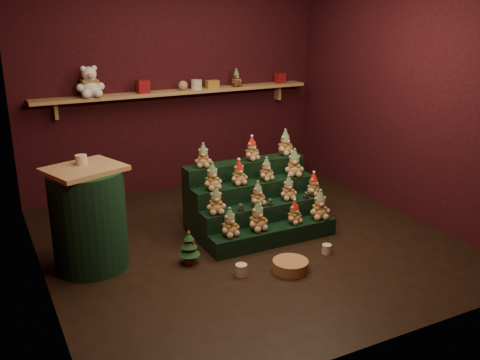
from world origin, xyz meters
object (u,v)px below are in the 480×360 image
mug_right (327,249)px  white_bear (89,77)px  mug_left (241,270)px  mini_christmas_tree (189,247)px  brown_bear (236,78)px  snow_globe_a (241,207)px  snow_globe_c (306,195)px  snow_globe_b (270,202)px  wicker_basket (290,266)px  riser_tier_front (274,235)px  side_table (89,218)px

mug_right → white_bear: bearing=124.1°
white_bear → mug_left: bearing=-74.0°
mini_christmas_tree → brown_bear: brown_bear is taller
snow_globe_a → mug_right: bearing=-42.8°
snow_globe_c → white_bear: size_ratio=0.18×
snow_globe_b → wicker_basket: bearing=-106.0°
riser_tier_front → wicker_basket: riser_tier_front is taller
mini_christmas_tree → white_bear: (-0.38, 2.03, 1.38)m
mug_left → brown_bear: brown_bear is taller
snow_globe_b → mug_left: (-0.66, -0.62, -0.34)m
brown_bear → mug_right: bearing=-99.6°
side_table → brown_bear: (2.36, 1.67, 0.95)m
snow_globe_b → snow_globe_c: snow_globe_c is taller
white_bear → brown_bear: size_ratio=2.02×
white_bear → snow_globe_b: bearing=-53.5°
wicker_basket → white_bear: 3.21m
side_table → snow_globe_c: bearing=-24.1°
side_table → snow_globe_b: bearing=-25.3°
riser_tier_front → snow_globe_b: snow_globe_b is taller
mug_right → wicker_basket: size_ratio=0.28×
snow_globe_a → brown_bear: (0.89, 1.85, 1.03)m
snow_globe_c → riser_tier_front: bearing=-161.8°
side_table → wicker_basket: 1.90m
snow_globe_c → mug_left: 1.31m
snow_globe_b → wicker_basket: size_ratio=0.23×
mug_left → brown_bear: bearing=64.1°
wicker_basket → white_bear: bearing=113.8°
mug_left → mug_right: bearing=1.1°
snow_globe_b → snow_globe_c: 0.44m
snow_globe_c → mug_left: snow_globe_c is taller
snow_globe_b → mini_christmas_tree: bearing=-169.7°
mug_left → brown_bear: 3.07m
snow_globe_a → brown_bear: size_ratio=0.36×
riser_tier_front → mug_left: (-0.62, -0.46, -0.04)m
mug_left → mini_christmas_tree: bearing=126.6°
snow_globe_a → white_bear: bearing=118.7°
mug_right → snow_globe_c: bearing=76.4°
mug_left → mug_right: mug_left is taller
snow_globe_a → snow_globe_b: (0.35, 0.00, -0.00)m
riser_tier_front → side_table: size_ratio=1.44×
mini_christmas_tree → mug_left: mini_christmas_tree is taller
mini_christmas_tree → brown_bear: 2.84m
snow_globe_b → white_bear: white_bear is taller
snow_globe_c → snow_globe_a: bearing=-180.0°
riser_tier_front → brown_bear: brown_bear is taller
snow_globe_c → mug_left: (-1.10, -0.62, -0.35)m
snow_globe_b → snow_globe_c: (0.44, 0.00, 0.00)m
wicker_basket → brown_bear: 3.04m
white_bear → brown_bear: (1.90, 0.00, -0.12)m
snow_globe_c → brown_bear: bearing=87.1°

